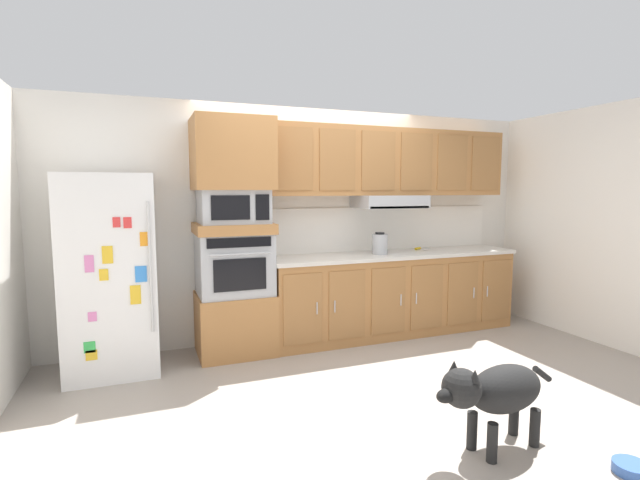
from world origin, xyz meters
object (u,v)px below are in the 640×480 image
object	(u,v)px
dog	(496,391)
dog_food_bowl	(631,468)
screwdriver	(419,248)
electric_kettle	(380,244)
microwave	(233,207)
built_in_oven	(234,264)
refrigerator	(110,274)

from	to	relation	value
dog	dog_food_bowl	xyz separation A→B (m)	(0.57, -0.47, -0.36)
dog	dog_food_bowl	world-z (taller)	dog
screwdriver	electric_kettle	xyz separation A→B (m)	(-0.61, -0.17, 0.10)
microwave	dog	bearing A→B (deg)	-63.46
built_in_oven	microwave	world-z (taller)	microwave
microwave	screwdriver	world-z (taller)	microwave
refrigerator	built_in_oven	distance (m)	1.11
screwdriver	refrigerator	bearing A→B (deg)	-176.67
refrigerator	built_in_oven	bearing A→B (deg)	3.50
refrigerator	dog	world-z (taller)	refrigerator
screwdriver	dog_food_bowl	distance (m)	3.10
built_in_oven	microwave	xyz separation A→B (m)	(0.00, -0.00, 0.56)
dog	built_in_oven	bearing A→B (deg)	-69.93
dog	dog_food_bowl	size ratio (longest dim) A/B	4.91
refrigerator	dog_food_bowl	world-z (taller)	refrigerator
refrigerator	screwdriver	bearing A→B (deg)	3.33
refrigerator	microwave	size ratio (longest dim) A/B	2.73
electric_kettle	dog_food_bowl	distance (m)	2.94
dog	screwdriver	bearing A→B (deg)	-119.27
microwave	screwdriver	bearing A→B (deg)	3.25
microwave	dog	xyz separation A→B (m)	(1.17, -2.34, -1.07)
built_in_oven	electric_kettle	distance (m)	1.60
screwdriver	dog	bearing A→B (deg)	-112.79
refrigerator	screwdriver	size ratio (longest dim) A/B	10.83
built_in_oven	microwave	bearing A→B (deg)	-0.77
microwave	electric_kettle	bearing A→B (deg)	-1.70
built_in_oven	dog	bearing A→B (deg)	-63.46
microwave	screwdriver	distance (m)	2.27
refrigerator	dog_food_bowl	bearing A→B (deg)	-43.86
refrigerator	built_in_oven	size ratio (longest dim) A/B	2.51
dog_food_bowl	screwdriver	bearing A→B (deg)	81.07
microwave	electric_kettle	world-z (taller)	microwave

